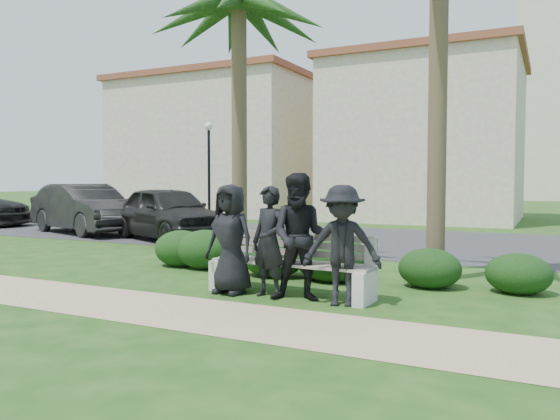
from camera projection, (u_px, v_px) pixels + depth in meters
The scene contains 21 objects.
ground at pixel (258, 289), 8.84m from camera, with size 160.00×160.00×0.00m, color #1B4313.
footpath at pixel (193, 313), 7.23m from camera, with size 30.00×1.60×0.01m, color tan.
asphalt_street at pixel (389, 241), 15.99m from camera, with size 160.00×8.00×0.01m, color #2D2D30.
stucco_bldg_left at pixel (224, 147), 30.08m from camera, with size 10.40×8.40×7.30m.
stucco_bldg_right at pixel (426, 140), 25.18m from camera, with size 8.40×8.40×7.30m.
street_lamp at pixel (209, 154), 23.42m from camera, with size 0.36×0.36×4.29m.
park_bench at pixel (291, 268), 8.36m from camera, with size 2.63×0.70×0.91m.
man_a at pixel (230, 239), 8.46m from camera, with size 0.83×0.54×1.70m, color black.
man_b at pixel (269, 242), 8.20m from camera, with size 0.61×0.40×1.68m, color black.
man_c at pixel (301, 237), 7.95m from camera, with size 0.91×0.71×1.87m, color black.
man_d at pixel (342, 245), 7.64m from camera, with size 1.10×0.63×1.70m, color black.
hedge_a at pixel (181, 248), 11.25m from camera, with size 1.17×0.97×0.76m, color black.
hedge_b at pixel (206, 248), 10.92m from camera, with size 1.23×1.02×0.81m, color black.
hedge_c at pixel (273, 254), 10.05m from camera, with size 1.25×1.03×0.81m, color black.
hedge_d at pixel (328, 254), 9.79m from camera, with size 1.36×1.13×0.89m, color black.
hedge_e at pixel (430, 267), 8.96m from camera, with size 1.03×0.85×0.67m, color black.
hedge_f at pixel (519, 273), 8.48m from camera, with size 1.00×0.83×0.65m, color black.
hedge_extra at pixel (332, 258), 9.53m from camera, with size 1.25×1.03×0.81m, color black.
palm_left at pixel (239, 3), 11.26m from camera, with size 3.00×3.00×6.42m.
car_a at pixel (168, 213), 16.20m from camera, with size 1.91×4.74×1.62m, color black.
car_b at pixel (85, 209), 18.36m from camera, with size 1.76×5.04×1.66m, color black.
Camera 1 is at (4.22, -7.68, 1.74)m, focal length 35.00 mm.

